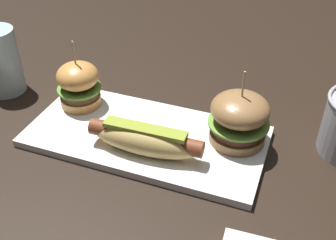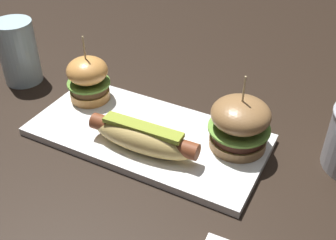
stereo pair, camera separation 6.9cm
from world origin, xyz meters
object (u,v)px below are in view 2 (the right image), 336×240
(slider_left, at_px, (88,79))
(water_glass, at_px, (18,52))
(platter_main, at_px, (147,135))
(slider_right, at_px, (240,123))
(hot_dog, at_px, (143,137))

(slider_left, height_order, water_glass, slider_left)
(platter_main, distance_m, water_glass, 0.34)
(slider_right, xyz_separation_m, water_glass, (-0.49, 0.01, 0.01))
(hot_dog, bearing_deg, slider_right, 32.42)
(hot_dog, distance_m, water_glass, 0.37)
(water_glass, bearing_deg, slider_left, -2.69)
(water_glass, bearing_deg, platter_main, -8.52)
(slider_right, distance_m, water_glass, 0.49)
(slider_right, bearing_deg, slider_left, 179.63)
(platter_main, bearing_deg, slider_right, 14.63)
(slider_right, height_order, water_glass, slider_right)
(platter_main, distance_m, hot_dog, 0.06)
(hot_dog, relative_size, slider_left, 1.46)
(hot_dog, xyz_separation_m, slider_left, (-0.17, 0.09, 0.02))
(water_glass, bearing_deg, slider_right, -1.24)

